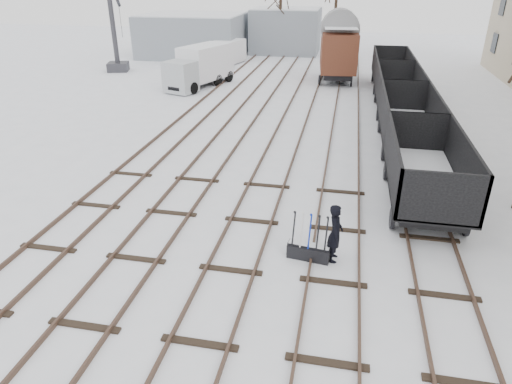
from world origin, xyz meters
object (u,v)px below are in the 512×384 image
freight_wagon_a (424,179)px  lorry (200,66)px  ground_frame (309,250)px  panel_van (224,52)px  box_van_wagon (338,49)px  worker (335,233)px  crane (116,45)px

freight_wagon_a → lorry: size_ratio=0.96×
ground_frame → lorry: 23.82m
panel_van → box_van_wagon: bearing=-9.9°
ground_frame → panel_van: 32.43m
freight_wagon_a → box_van_wagon: size_ratio=1.13×
freight_wagon_a → lorry: bearing=129.6°
box_van_wagon → panel_van: size_ratio=1.10×
ground_frame → panel_van: size_ratio=0.29×
worker → freight_wagon_a: (3.06, 4.40, 0.08)m
panel_van → worker: bearing=-54.0°
freight_wagon_a → worker: bearing=-124.8°
ground_frame → box_van_wagon: bearing=98.8°
worker → freight_wagon_a: 5.36m
ground_frame → freight_wagon_a: freight_wagon_a is taller
ground_frame → freight_wagon_a: 5.94m
freight_wagon_a → crane: size_ratio=0.77×
ground_frame → worker: (0.75, 0.10, 0.65)m
freight_wagon_a → crane: (-23.00, 21.48, 1.20)m
worker → crane: (-19.94, 25.88, 1.29)m
lorry → crane: 10.05m
crane → ground_frame: bearing=-69.7°
panel_van → crane: crane is taller
ground_frame → panel_van: panel_van is taller
freight_wagon_a → panel_van: bearing=119.3°
box_van_wagon → panel_van: (-10.58, 4.97, -1.34)m
box_van_wagon → crane: crane is taller
box_van_wagon → panel_van: box_van_wagon is taller
freight_wagon_a → crane: bearing=137.0°
panel_van → crane: bearing=-136.1°
crane → freight_wagon_a: bearing=-59.2°
crane → box_van_wagon: bearing=-17.4°
ground_frame → lorry: (-10.24, 21.47, 1.24)m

